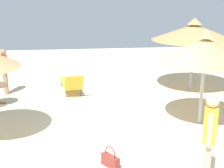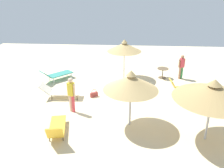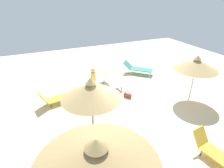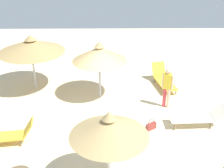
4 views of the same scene
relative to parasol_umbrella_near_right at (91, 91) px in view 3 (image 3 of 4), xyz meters
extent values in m
cube|color=beige|center=(-1.72, -0.42, -1.98)|extent=(24.00, 24.00, 0.10)
cylinder|color=#B2B2B7|center=(0.00, 0.00, -0.90)|extent=(0.09, 0.09, 2.07)
cone|color=tan|center=(0.00, 0.00, 0.00)|extent=(2.22, 2.22, 0.61)
cone|color=tan|center=(0.00, 0.00, 0.40)|extent=(0.40, 0.40, 0.22)
cylinder|color=white|center=(-5.38, -0.37, -0.85)|extent=(0.08, 0.08, 2.16)
cone|color=tan|center=(-5.38, -0.37, 0.05)|extent=(2.06, 2.06, 0.51)
cone|color=tan|center=(-5.38, -0.37, 0.41)|extent=(0.37, 0.37, 0.22)
cone|color=tan|center=(0.82, 2.92, 0.07)|extent=(2.85, 2.85, 0.53)
cone|color=tan|center=(0.82, 2.92, 0.44)|extent=(0.51, 0.51, 0.22)
cube|color=silver|center=(-2.31, -3.34, -1.62)|extent=(0.71, 1.58, 0.05)
cylinder|color=brown|center=(-2.61, -2.70, -1.79)|extent=(0.04, 0.04, 0.28)
cylinder|color=brown|center=(-2.07, -2.68, -1.79)|extent=(0.04, 0.04, 0.28)
cylinder|color=brown|center=(-2.55, -4.00, -1.79)|extent=(0.04, 0.04, 0.28)
cylinder|color=brown|center=(-2.01, -3.98, -1.79)|extent=(0.04, 0.04, 0.28)
cube|color=silver|center=(-2.27, -4.35, -1.40)|extent=(0.66, 0.54, 0.44)
cube|color=gold|center=(0.72, -2.90, -1.68)|extent=(1.66, 0.90, 0.05)
cylinder|color=brown|center=(0.12, -3.28, -1.82)|extent=(0.04, 0.04, 0.23)
cylinder|color=brown|center=(0.02, -2.78, -1.82)|extent=(0.04, 0.04, 0.23)
cylinder|color=brown|center=(1.41, -3.02, -1.82)|extent=(0.04, 0.04, 0.23)
cylinder|color=brown|center=(1.31, -2.52, -1.82)|extent=(0.04, 0.04, 0.23)
cube|color=gold|center=(1.64, -2.72, -1.37)|extent=(0.48, 0.66, 0.59)
cylinder|color=brown|center=(-3.49, 2.55, -1.80)|extent=(0.04, 0.04, 0.26)
cylinder|color=brown|center=(-3.02, 2.62, -1.80)|extent=(0.04, 0.04, 0.26)
cube|color=gold|center=(-3.21, 2.30, -1.37)|extent=(0.61, 0.44, 0.53)
cube|color=teal|center=(-4.88, -4.29, -1.59)|extent=(1.55, 1.52, 0.05)
cylinder|color=silver|center=(-5.53, -4.05, -1.77)|extent=(0.04, 0.04, 0.31)
cylinder|color=silver|center=(-5.15, -3.65, -1.77)|extent=(0.04, 0.04, 0.31)
cylinder|color=silver|center=(-4.62, -4.93, -1.77)|extent=(0.04, 0.04, 0.31)
cylinder|color=silver|center=(-4.23, -4.52, -1.77)|extent=(0.04, 0.04, 0.31)
cube|color=teal|center=(-4.17, -4.97, -1.36)|extent=(0.82, 0.82, 0.44)
cylinder|color=beige|center=(-0.97, -2.74, -1.51)|extent=(0.13, 0.13, 0.84)
cylinder|color=#D83F4C|center=(-0.90, -2.59, -1.51)|extent=(0.13, 0.13, 0.84)
cube|color=yellow|center=(-0.94, -2.67, -0.78)|extent=(0.31, 0.33, 0.63)
sphere|color=beige|center=(-0.94, -2.67, -0.36)|extent=(0.23, 0.23, 0.23)
cylinder|color=beige|center=(-1.02, -2.83, -0.81)|extent=(0.09, 0.09, 0.58)
cylinder|color=beige|center=(-0.86, -2.50, -0.81)|extent=(0.09, 0.09, 0.58)
cube|color=maroon|center=(-2.55, -1.87, -1.81)|extent=(0.35, 0.41, 0.24)
torus|color=maroon|center=(-2.55, -1.87, -1.64)|extent=(0.19, 0.25, 0.29)
camera|label=1|loc=(-3.17, -7.41, 1.38)|focal=51.30mm
camera|label=2|loc=(8.80, -0.15, 3.69)|focal=38.68mm
camera|label=3|loc=(1.64, 5.60, 3.19)|focal=29.63mm
camera|label=4|loc=(-12.10, -0.36, 4.55)|focal=51.22mm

